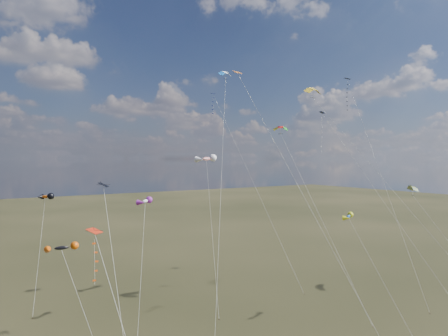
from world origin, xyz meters
TOP-DOWN VIEW (x-y plane):
  - diamond_black_high at (27.57, 18.93)m, footprint 8.23×20.87m
  - diamond_navy_tall at (8.28, 32.40)m, footprint 4.57×20.19m
  - diamond_black_mid at (-19.80, 5.56)m, footprint 1.41×11.41m
  - diamond_red_low at (-21.69, 2.61)m, footprint 2.12×13.28m
  - diamond_navy_right at (16.40, 13.95)m, footprint 1.23×24.82m
  - diamond_orange_center at (-2.14, 3.28)m, footprint 7.42×16.99m
  - parafoil_yellow at (12.50, 13.20)m, footprint 13.12×22.04m
  - parafoil_blue_white at (2.51, 21.50)m, footprint 12.26×15.68m
  - parafoil_striped at (28.22, 7.36)m, footprint 3.04×15.37m
  - parafoil_tricolor at (8.00, 15.18)m, footprint 3.97×14.99m
  - novelty_black_orange at (-22.09, 14.64)m, footprint 3.99×8.45m
  - novelty_orange_black at (-20.39, 36.22)m, footprint 4.33×11.08m
  - novelty_white_purple at (-11.20, 19.15)m, footprint 5.52×9.49m
  - novelty_redwhite_stripe at (0.67, 24.02)m, footprint 6.23×11.87m
  - novelty_blue_yellow at (10.65, 5.13)m, footprint 2.53×10.37m

SIDE VIEW (x-z plane):
  - novelty_black_orange at x=-22.09m, z-range 5.27..16.84m
  - diamond_red_low at x=-21.69m, z-range 4.59..19.34m
  - novelty_blue_yellow at x=10.65m, z-range 6.19..19.57m
  - diamond_black_mid at x=-19.80m, z-range 4.61..22.70m
  - novelty_orange_black at x=-20.39m, z-range 6.94..22.10m
  - novelty_white_purple at x=-11.20m, z-range 7.13..22.53m
  - parafoil_striped at x=28.22m, z-range 7.60..24.29m
  - novelty_redwhite_stripe at x=0.67m, z-range 9.76..30.73m
  - diamond_orange_center at x=-2.14m, z-range 5.51..35.78m
  - diamond_navy_right at x=16.40m, z-range 9.25..36.93m
  - parafoil_tricolor at x=8.00m, z-range 12.01..37.41m
  - diamond_navy_tall at x=8.28m, z-range 11.59..44.03m
  - diamond_black_high at x=27.57m, z-range 12.58..47.59m
  - parafoil_yellow at x=12.50m, z-range 14.77..45.97m
  - parafoil_blue_white at x=2.51m, z-range 16.06..49.88m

